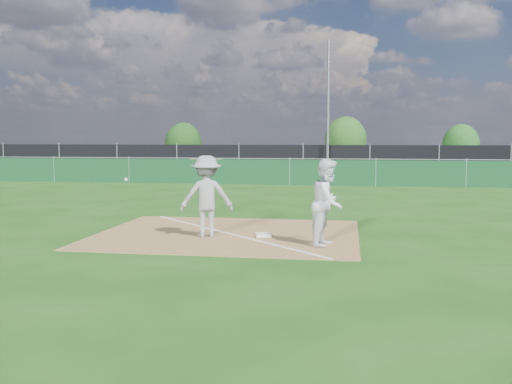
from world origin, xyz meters
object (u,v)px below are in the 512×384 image
play_at_first (207,196)px  tree_mid (346,140)px  car_right (399,162)px  first_base (263,235)px  car_left (205,159)px  tree_left (183,143)px  tree_right (461,145)px  runner (328,203)px  car_mid (322,158)px  light_pole (328,108)px

play_at_first → tree_mid: tree_mid is taller
car_right → play_at_first: bearing=150.5°
first_base → car_left: bearing=107.0°
tree_left → tree_right: 21.68m
runner → car_mid: bearing=16.7°
car_right → tree_left: tree_left is taller
car_mid → tree_mid: tree_mid is taller
car_left → tree_left: 5.12m
light_pole → tree_mid: bearing=85.1°
car_left → car_right: size_ratio=0.97×
car_left → car_right: bearing=-92.6°
car_mid → first_base: bearing=-178.4°
car_left → tree_right: bearing=-75.9°
first_base → runner: (1.47, -0.79, 0.85)m
tree_mid → car_right: bearing=-56.7°
play_at_first → tree_left: bearing=107.4°
play_at_first → runner: size_ratio=1.36×
runner → tree_mid: size_ratio=0.46×
play_at_first → runner: play_at_first is taller
runner → tree_mid: (0.14, 34.14, 1.11)m
tree_mid → play_at_first: bearing=-94.9°
car_mid → play_at_first: bearing=178.9°
car_left → light_pole: bearing=-125.0°
light_pole → tree_right: light_pole is taller
light_pole → runner: (0.84, -22.75, -3.09)m
car_left → car_mid: car_mid is taller
light_pole → car_right: 8.16m
tree_mid → runner: bearing=-90.2°
light_pole → car_right: light_pole is taller
runner → tree_right: tree_right is taller
first_base → car_mid: (0.09, 26.42, 0.79)m
runner → car_right: bearing=6.1°
first_base → tree_left: (-11.19, 31.55, 1.72)m
car_right → car_mid: bearing=87.5°
runner → light_pole: bearing=15.9°
car_right → tree_left: 17.01m
tree_left → tree_right: bearing=5.0°
play_at_first → runner: bearing=-12.1°
first_base → light_pole: bearing=88.4°
tree_left → play_at_first: bearing=-72.6°
car_right → light_pole: bearing=124.4°
car_left → tree_left: (-2.83, 4.12, 1.10)m
car_left → tree_right: size_ratio=1.19×
first_base → car_mid: bearing=89.8°
light_pole → car_mid: size_ratio=1.57×
play_at_first → car_right: bearing=76.7°
first_base → car_left: 28.68m
car_mid → tree_left: (-11.29, 5.13, 0.93)m
first_base → tree_right: 35.07m
car_mid → tree_mid: bearing=-10.5°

